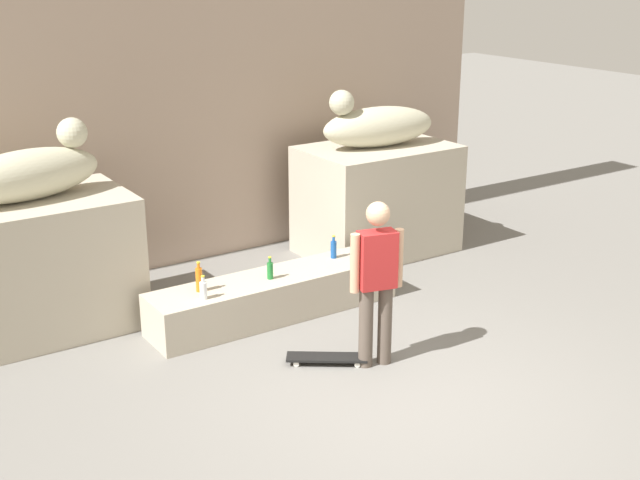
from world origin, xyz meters
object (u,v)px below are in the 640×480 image
Objects in this scene: bottle_clear at (203,290)px; bottle_blue at (334,249)px; skater at (377,277)px; bottle_green at (270,270)px; statue_reclining_right at (376,125)px; bottle_orange at (199,279)px; skateboard at (327,358)px; statue_reclining_left at (30,172)px.

bottle_blue reaches higher than bottle_clear.
bottle_green is at bearing 115.92° from skater.
bottle_orange is at bearing 25.53° from statue_reclining_right.
statue_reclining_right is 6.50× the size of bottle_clear.
statue_reclining_right reaches higher than skater.
skateboard is 1.34m from bottle_green.
skater is at bearing -59.28° from statue_reclining_left.
statue_reclining_right is at bearing 36.40° from bottle_blue.
bottle_green is 0.81m from bottle_orange.
bottle_blue is (-1.35, -1.00, -1.14)m from statue_reclining_right.
bottle_orange is (-0.80, 0.10, 0.04)m from bottle_green.
statue_reclining_left is at bearing 135.29° from bottle_clear.
bottle_orange is (-3.11, -1.06, -1.12)m from statue_reclining_right.
statue_reclining_right is 3.42m from skater.
statue_reclining_left is 5.08× the size of bottle_orange.
bottle_green is 0.94× the size of bottle_blue.
skateboard is at bearing -61.76° from bottle_orange.
bottle_blue is (1.04, 1.40, 0.52)m from skateboard.
statue_reclining_left is 3.70m from skater.
skater is 0.98m from skateboard.
bottle_clear is (-0.77, 1.13, 0.52)m from skateboard.
bottle_green is 0.97m from bottle_blue.
bottle_clear is at bearing 144.12° from skater.
skater is 6.10× the size of bottle_blue.
statue_reclining_right reaches higher than bottle_orange.
bottle_orange reaches higher than bottle_green.
bottle_green is at bearing -40.44° from statue_reclining_left.
bottle_blue reaches higher than skateboard.
skateboard is 2.81× the size of bottle_blue.
skateboard is at bearing -93.88° from bottle_green.
statue_reclining_right is at bearing 67.34° from skater.
statue_reclining_right is at bearing 21.80° from bottle_clear.
bottle_orange is (1.33, -1.06, -1.12)m from statue_reclining_left.
statue_reclining_left is 4.44m from statue_reclining_right.
bottle_orange reaches higher than bottle_clear.
skater reaches higher than skateboard.
skater is (2.44, -2.66, -0.81)m from statue_reclining_left.
statue_reclining_left is at bearing 162.07° from bottle_blue.
bottle_clear is at bearing -173.11° from bottle_green.
bottle_blue is 1.76m from bottle_orange.
statue_reclining_left is at bearing 165.87° from skateboard.
bottle_blue is (1.81, 0.27, 0.01)m from bottle_clear.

